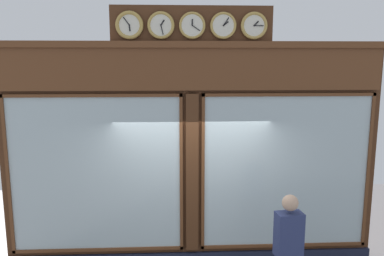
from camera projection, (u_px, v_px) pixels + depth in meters
name	position (u px, v px, depth m)	size (l,w,h in m)	color
shop_facade	(192.00, 156.00, 6.40)	(6.19, 0.42, 4.27)	#4C2B16
pedestrian	(288.00, 248.00, 5.32)	(0.39, 0.26, 1.69)	#191E38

